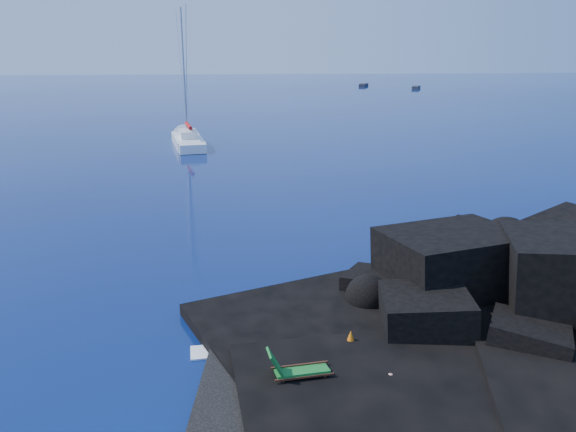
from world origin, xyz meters
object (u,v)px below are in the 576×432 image
sailboat (188,146)px  marker_cone (351,339)px  deck_chair (302,364)px  sunbather (374,376)px  distant_boat_b (416,89)px  distant_boat_a (364,86)px

sailboat → marker_cone: 43.58m
deck_chair → marker_cone: size_ratio=2.91×
deck_chair → sunbather: 2.21m
deck_chair → distant_boat_b: 129.87m
sunbather → distant_boat_a: size_ratio=0.35×
marker_cone → distant_boat_a: 134.25m
deck_chair → sailboat: bearing=91.7°
deck_chair → distant_boat_b: size_ratio=0.38×
sunbather → distant_boat_a: 136.14m
sunbather → sailboat: bearing=114.3°
sunbather → marker_cone: size_ratio=2.74×
sunbather → marker_cone: (-0.32, 2.01, 0.14)m
marker_cone → sailboat: bearing=101.8°
marker_cone → distant_boat_a: marker_cone is taller
deck_chair → distant_boat_a: (31.01, 132.93, -0.98)m
distant_boat_a → deck_chair: bearing=-79.0°
distant_boat_a → distant_boat_b: bearing=-18.4°
sailboat → distant_boat_b: (48.97, 78.37, 0.00)m
deck_chair → distant_boat_b: (41.93, 122.91, -0.98)m
sailboat → sunbather: bearing=-88.7°
sailboat → distant_boat_b: bearing=47.6°
deck_chair → marker_cone: (1.84, 1.88, -0.32)m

